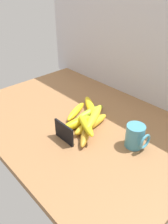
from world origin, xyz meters
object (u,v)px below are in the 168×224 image
object	(u,v)px
chalkboard_sign	(64,133)
banana_4	(77,123)
banana_0	(76,111)
coffee_mug	(136,136)
banana_2	(90,107)
banana_3	(92,124)
banana_5	(86,132)
banana_1	(90,112)
banana_7	(94,117)
banana_6	(86,125)

from	to	relation	value
chalkboard_sign	banana_4	size ratio (longest dim) A/B	0.69
banana_4	banana_0	bearing A→B (deg)	142.18
coffee_mug	banana_2	xyz separation A→B (cm)	(-31.18, 5.70, -2.84)
banana_3	banana_5	bearing A→B (deg)	-66.71
banana_3	banana_0	bearing A→B (deg)	171.26
banana_0	banana_1	world-z (taller)	banana_1
banana_1	banana_7	bearing A→B (deg)	-35.05
banana_6	coffee_mug	bearing A→B (deg)	28.16
coffee_mug	banana_3	world-z (taller)	coffee_mug
banana_2	banana_5	size ratio (longest dim) A/B	1.10
chalkboard_sign	coffee_mug	bearing A→B (deg)	40.62
banana_2	banana_4	distance (cm)	15.36
chalkboard_sign	banana_5	xyz separation A→B (cm)	(3.81, 8.65, -2.06)
banana_2	banana_6	distance (cm)	20.45
coffee_mug	banana_2	world-z (taller)	coffee_mug
banana_7	banana_0	bearing A→B (deg)	174.18
banana_1	banana_7	size ratio (longest dim) A/B	0.84
chalkboard_sign	banana_4	distance (cm)	10.86
chalkboard_sign	banana_4	bearing A→B (deg)	109.09
chalkboard_sign	banana_7	world-z (taller)	chalkboard_sign
banana_3	banana_4	xyz separation A→B (cm)	(-4.76, -4.45, 0.01)
banana_0	banana_6	distance (cm)	17.54
coffee_mug	banana_4	bearing A→B (deg)	-161.47
banana_2	banana_7	world-z (taller)	banana_7
coffee_mug	banana_4	xyz separation A→B (cm)	(-25.13, -8.42, -2.69)
coffee_mug	banana_3	xyz separation A→B (cm)	(-20.37, -3.97, -2.71)
banana_7	coffee_mug	bearing A→B (deg)	9.75
banana_3	banana_4	size ratio (longest dim) A/B	1.26
coffee_mug	banana_6	size ratio (longest dim) A/B	0.62
banana_1	chalkboard_sign	bearing A→B (deg)	-73.26
chalkboard_sign	banana_6	bearing A→B (deg)	68.44
chalkboard_sign	banana_0	size ratio (longest dim) A/B	0.64
banana_2	banana_3	size ratio (longest dim) A/B	1.03
banana_5	banana_6	xyz separation A→B (cm)	(-0.31, 0.19, 3.45)
coffee_mug	banana_3	size ratio (longest dim) A/B	0.47
banana_2	banana_4	size ratio (longest dim) A/B	1.30
banana_6	banana_4	bearing A→B (deg)	169.58
chalkboard_sign	banana_7	size ratio (longest dim) A/B	0.54
chalkboard_sign	banana_1	xyz separation A→B (cm)	(-6.33, 21.04, -2.11)
banana_0	banana_5	world-z (taller)	banana_5
banana_4	banana_5	bearing A→B (deg)	-11.41
banana_1	banana_4	xyz separation A→B (cm)	(2.82, -10.91, 0.36)
chalkboard_sign	coffee_mug	xyz separation A→B (cm)	(21.63, 18.55, 0.95)
banana_0	banana_2	world-z (taller)	banana_2
banana_5	banana_0	bearing A→B (deg)	153.09
banana_0	banana_6	xyz separation A→B (cm)	(15.32, -7.75, 3.60)
banana_0	banana_1	size ratio (longest dim) A/B	1.01
banana_3	chalkboard_sign	bearing A→B (deg)	-94.93
banana_0	banana_4	size ratio (longest dim) A/B	1.07
banana_1	banana_5	world-z (taller)	same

